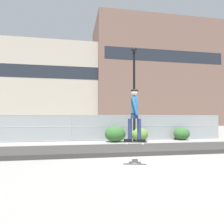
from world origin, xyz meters
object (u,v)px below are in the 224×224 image
object	(u,v)px
skateboard	(135,142)
skater	(134,112)
parked_car_near	(62,128)
shrub_left	(115,134)
shrub_right	(182,134)
parked_car_mid	(143,127)
shrub_center	(139,134)
street_lamp	(134,82)

from	to	relation	value
skateboard	skater	distance (m)	1.01
parked_car_near	shrub_left	world-z (taller)	parked_car_near
skateboard	skater	size ratio (longest dim) A/B	0.47
skateboard	shrub_right	bearing A→B (deg)	52.16
skater	parked_car_mid	bearing A→B (deg)	69.77
parked_car_near	shrub_center	size ratio (longest dim) A/B	3.60
shrub_left	shrub_right	xyz separation A→B (m)	(5.13, 0.43, -0.08)
shrub_center	skater	bearing A→B (deg)	-109.07
street_lamp	parked_car_mid	xyz separation A→B (m)	(1.73, 3.26, -3.29)
parked_car_mid	shrub_left	bearing A→B (deg)	-132.89
skater	shrub_center	size ratio (longest dim) A/B	1.41
skater	parked_car_near	size ratio (longest dim) A/B	0.39
street_lamp	parked_car_mid	size ratio (longest dim) A/B	1.45
skateboard	shrub_center	bearing A→B (deg)	70.93
skateboard	shrub_right	distance (m)	9.66
street_lamp	shrub_left	bearing A→B (deg)	-177.24
shrub_center	shrub_right	bearing A→B (deg)	4.45
shrub_left	parked_car_near	bearing A→B (deg)	140.11
shrub_right	street_lamp	bearing A→B (deg)	-174.46
parked_car_mid	shrub_left	size ratio (longest dim) A/B	3.22
shrub_left	skater	bearing A→B (deg)	-96.23
parked_car_near	parked_car_mid	size ratio (longest dim) A/B	0.98
skater	shrub_right	size ratio (longest dim) A/B	1.46
skater	shrub_left	size ratio (longest dim) A/B	1.24
skater	skateboard	bearing A→B (deg)	-172.87
street_lamp	shrub_right	bearing A→B (deg)	5.54
skater	shrub_right	xyz separation A→B (m)	(5.92, 7.62, -1.35)
street_lamp	shrub_center	xyz separation A→B (m)	(0.39, 0.10, -3.65)
skateboard	street_lamp	world-z (taller)	street_lamp
skateboard	shrub_center	world-z (taller)	shrub_center
parked_car_near	shrub_center	distance (m)	6.18
skater	parked_car_near	world-z (taller)	skater
street_lamp	parked_car_near	xyz separation A→B (m)	(-5.05, 3.01, -3.29)
skater	parked_car_near	distance (m)	10.71
street_lamp	shrub_right	distance (m)	5.27
shrub_left	shrub_center	size ratio (longest dim) A/B	1.14
skateboard	shrub_left	xyz separation A→B (m)	(0.79, 7.19, -0.26)
skateboard	parked_car_near	world-z (taller)	parked_car_near
parked_car_near	parked_car_mid	xyz separation A→B (m)	(6.77, 0.25, 0.00)
parked_car_mid	skateboard	bearing A→B (deg)	-110.23
shrub_center	shrub_right	size ratio (longest dim) A/B	1.03
parked_car_near	shrub_left	xyz separation A→B (m)	(3.68, -3.08, -0.29)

